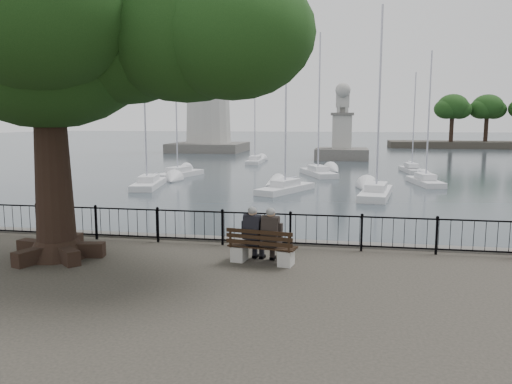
% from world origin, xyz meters
% --- Properties ---
extents(harbor, '(260.00, 260.00, 1.20)m').
position_xyz_m(harbor, '(0.00, 3.00, -0.50)').
color(harbor, '#534F49').
rests_on(harbor, ground).
extents(railing, '(22.06, 0.06, 1.00)m').
position_xyz_m(railing, '(0.00, 2.50, 0.56)').
color(railing, black).
rests_on(railing, ground).
extents(bench, '(1.82, 0.81, 0.93)m').
position_xyz_m(bench, '(0.46, 0.80, 0.32)').
color(bench, '#A3A099').
rests_on(bench, ground).
extents(person_left, '(0.49, 0.77, 1.47)m').
position_xyz_m(person_left, '(0.23, 0.94, 0.68)').
color(person_left, black).
rests_on(person_left, ground).
extents(person_right, '(0.49, 0.77, 1.47)m').
position_xyz_m(person_right, '(0.72, 0.86, 0.68)').
color(person_right, black).
rests_on(person_right, ground).
extents(tree, '(11.19, 7.81, 9.14)m').
position_xyz_m(tree, '(-4.19, 0.58, 6.01)').
color(tree, black).
rests_on(tree, ground).
extents(lighthouse, '(10.65, 10.65, 32.39)m').
position_xyz_m(lighthouse, '(-18.00, 62.00, 12.72)').
color(lighthouse, '#534F49').
rests_on(lighthouse, ground).
extents(lion_monument, '(6.25, 6.25, 9.16)m').
position_xyz_m(lion_monument, '(2.00, 49.93, 1.31)').
color(lion_monument, '#534F49').
rests_on(lion_monument, ground).
extents(sailboat_a, '(2.52, 5.72, 10.54)m').
position_xyz_m(sailboat_a, '(-11.09, 21.48, -0.69)').
color(sailboat_a, silver).
rests_on(sailboat_a, ground).
extents(sailboat_b, '(3.54, 5.38, 11.93)m').
position_xyz_m(sailboat_b, '(-1.32, 20.81, -0.65)').
color(sailboat_b, silver).
rests_on(sailboat_b, ground).
extents(sailboat_c, '(2.45, 5.93, 11.50)m').
position_xyz_m(sailboat_c, '(4.39, 19.65, -0.67)').
color(sailboat_c, silver).
rests_on(sailboat_c, ground).
extents(sailboat_d, '(2.25, 5.18, 9.68)m').
position_xyz_m(sailboat_d, '(8.28, 26.43, -0.70)').
color(sailboat_d, silver).
rests_on(sailboat_d, ground).
extents(sailboat_e, '(2.94, 5.70, 12.44)m').
position_xyz_m(sailboat_e, '(-11.15, 28.12, -0.64)').
color(sailboat_e, silver).
rests_on(sailboat_e, ground).
extents(sailboat_f, '(3.62, 5.90, 11.98)m').
position_xyz_m(sailboat_f, '(0.23, 31.10, -0.66)').
color(sailboat_f, silver).
rests_on(sailboat_f, ground).
extents(sailboat_g, '(1.88, 4.78, 9.04)m').
position_xyz_m(sailboat_g, '(8.43, 35.61, -0.70)').
color(sailboat_g, silver).
rests_on(sailboat_g, ground).
extents(sailboat_h, '(1.58, 5.24, 12.72)m').
position_xyz_m(sailboat_h, '(-7.30, 42.59, -0.62)').
color(sailboat_h, silver).
rests_on(sailboat_h, ground).
extents(far_shore, '(30.00, 8.60, 9.18)m').
position_xyz_m(far_shore, '(25.54, 79.46, 3.00)').
color(far_shore, '#2D2B26').
rests_on(far_shore, ground).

